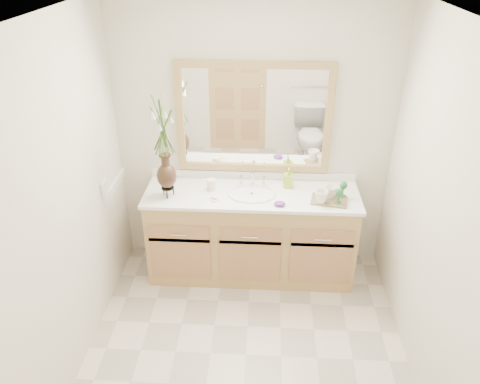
# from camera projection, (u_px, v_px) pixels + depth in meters

# --- Properties ---
(floor) EXTENTS (2.60, 2.60, 0.00)m
(floor) POSITION_uv_depth(u_px,v_px,m) (246.00, 355.00, 3.52)
(floor) COLOR beige
(floor) RESTS_ON ground
(ceiling) EXTENTS (2.40, 2.60, 0.02)m
(ceiling) POSITION_uv_depth(u_px,v_px,m) (249.00, 19.00, 2.35)
(ceiling) COLOR white
(ceiling) RESTS_ON wall_back
(wall_back) EXTENTS (2.40, 0.02, 2.40)m
(wall_back) POSITION_uv_depth(u_px,v_px,m) (254.00, 140.00, 4.07)
(wall_back) COLOR silver
(wall_back) RESTS_ON floor
(wall_left) EXTENTS (0.02, 2.60, 2.40)m
(wall_left) POSITION_uv_depth(u_px,v_px,m) (60.00, 214.00, 3.00)
(wall_left) COLOR silver
(wall_left) RESTS_ON floor
(wall_right) EXTENTS (0.02, 2.60, 2.40)m
(wall_right) POSITION_uv_depth(u_px,v_px,m) (441.00, 226.00, 2.87)
(wall_right) COLOR silver
(wall_right) RESTS_ON floor
(vanity) EXTENTS (1.80, 0.55, 0.80)m
(vanity) POSITION_uv_depth(u_px,v_px,m) (251.00, 235.00, 4.21)
(vanity) COLOR tan
(vanity) RESTS_ON floor
(counter) EXTENTS (1.84, 0.57, 0.03)m
(counter) POSITION_uv_depth(u_px,v_px,m) (252.00, 195.00, 4.01)
(counter) COLOR white
(counter) RESTS_ON vanity
(sink) EXTENTS (0.38, 0.34, 0.23)m
(sink) POSITION_uv_depth(u_px,v_px,m) (252.00, 200.00, 4.01)
(sink) COLOR white
(sink) RESTS_ON counter
(mirror) EXTENTS (1.32, 0.04, 0.97)m
(mirror) POSITION_uv_depth(u_px,v_px,m) (254.00, 119.00, 3.95)
(mirror) COLOR white
(mirror) RESTS_ON wall_back
(switch_plate) EXTENTS (0.02, 0.12, 0.12)m
(switch_plate) POSITION_uv_depth(u_px,v_px,m) (104.00, 188.00, 3.77)
(switch_plate) COLOR white
(switch_plate) RESTS_ON wall_left
(flower_vase) EXTENTS (0.19, 0.19, 0.79)m
(flower_vase) POSITION_uv_depth(u_px,v_px,m) (163.00, 137.00, 3.70)
(flower_vase) COLOR black
(flower_vase) RESTS_ON counter
(tumbler) EXTENTS (0.08, 0.08, 0.10)m
(tumbler) POSITION_uv_depth(u_px,v_px,m) (211.00, 185.00, 4.03)
(tumbler) COLOR white
(tumbler) RESTS_ON counter
(soap_dish) EXTENTS (0.09, 0.09, 0.03)m
(soap_dish) POSITION_uv_depth(u_px,v_px,m) (214.00, 198.00, 3.90)
(soap_dish) COLOR white
(soap_dish) RESTS_ON counter
(soap_bottle) EXTENTS (0.08, 0.08, 0.16)m
(soap_bottle) POSITION_uv_depth(u_px,v_px,m) (289.00, 178.00, 4.06)
(soap_bottle) COLOR #95CC30
(soap_bottle) RESTS_ON counter
(purple_dish) EXTENTS (0.11, 0.09, 0.03)m
(purple_dish) POSITION_uv_depth(u_px,v_px,m) (280.00, 204.00, 3.81)
(purple_dish) COLOR #592879
(purple_dish) RESTS_ON counter
(tray) EXTENTS (0.32, 0.25, 0.01)m
(tray) POSITION_uv_depth(u_px,v_px,m) (329.00, 200.00, 3.88)
(tray) COLOR brown
(tray) RESTS_ON counter
(mug_left) EXTENTS (0.13, 0.12, 0.11)m
(mug_left) POSITION_uv_depth(u_px,v_px,m) (322.00, 196.00, 3.81)
(mug_left) COLOR white
(mug_left) RESTS_ON tray
(mug_right) EXTENTS (0.13, 0.13, 0.11)m
(mug_right) POSITION_uv_depth(u_px,v_px,m) (330.00, 191.00, 3.88)
(mug_right) COLOR white
(mug_right) RESTS_ON tray
(goblet_front) EXTENTS (0.06, 0.06, 0.13)m
(goblet_front) POSITION_uv_depth(u_px,v_px,m) (339.00, 193.00, 3.78)
(goblet_front) COLOR #236A30
(goblet_front) RESTS_ON tray
(goblet_back) EXTENTS (0.06, 0.06, 0.14)m
(goblet_back) POSITION_uv_depth(u_px,v_px,m) (344.00, 186.00, 3.88)
(goblet_back) COLOR #236A30
(goblet_back) RESTS_ON tray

